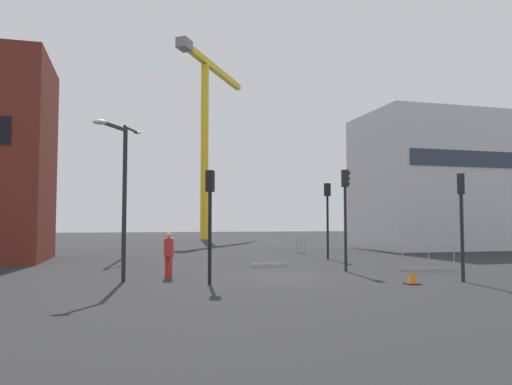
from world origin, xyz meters
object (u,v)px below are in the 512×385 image
Objects in this scene: traffic_light_island at (210,207)px; pedestrian_walking at (169,252)px; traffic_light_near at (345,203)px; traffic_cone_by_barrier at (412,278)px; traffic_light_median at (328,208)px; traffic_light_far at (461,208)px; streetlamp_short at (120,186)px; streetlamp_tall at (126,179)px; construction_crane at (206,116)px.

traffic_light_island is 2.91m from pedestrian_walking.
traffic_light_near is 5.00m from traffic_cone_by_barrier.
traffic_light_median reaches higher than traffic_light_island.
traffic_light_median reaches higher than traffic_light_far.
pedestrian_walking is (-9.53, 3.72, -1.54)m from traffic_light_far.
pedestrian_walking is 8.47m from traffic_cone_by_barrier.
streetlamp_short is 13.37m from traffic_light_median.
pedestrian_walking is (-1.14, 2.17, -1.57)m from traffic_light_island.
traffic_light_near is at bearing 3.67° from pedestrian_walking.
streetlamp_tall is 17.86m from traffic_light_far.
traffic_light_near reaches higher than traffic_light_far.
construction_crane reaches higher than traffic_cone_by_barrier.
traffic_light_near is 6.62m from traffic_light_island.
construction_crane reaches higher than traffic_light_far.
traffic_light_island is at bearing -156.55° from traffic_light_near.
construction_crane reaches higher than traffic_light_near.
traffic_light_island reaches higher than traffic_cone_by_barrier.
traffic_light_near is 9.24× the size of traffic_cone_by_barrier.
traffic_light_island is (-6.07, -2.63, -0.28)m from traffic_light_near.
traffic_light_near is at bearing -47.85° from streetlamp_tall.
pedestrian_walking is at bearing -143.31° from traffic_light_median.
streetlamp_short reaches higher than traffic_light_far.
streetlamp_short is at bearing -103.12° from construction_crane.
pedestrian_walking is at bearing 117.66° from traffic_light_island.
streetlamp_short is 1.44× the size of traffic_light_far.
traffic_light_median is 2.54× the size of pedestrian_walking.
streetlamp_short reaches higher than pedestrian_walking.
streetlamp_tall is at bearing -107.73° from construction_crane.
streetlamp_tall is 4.55× the size of pedestrian_walking.
streetlamp_short is 3.24× the size of pedestrian_walking.
traffic_light_island is at bearing -77.65° from streetlamp_tall.
traffic_light_near is at bearing -90.36° from construction_crane.
streetlamp_tall is 1.40× the size of streetlamp_short.
streetlamp_tall is 2.02× the size of traffic_light_far.
traffic_cone_by_barrier is at bearing -89.88° from construction_crane.
traffic_cone_by_barrier is at bearing -56.93° from streetlamp_tall.
traffic_cone_by_barrier is at bearing -85.67° from traffic_light_near.
construction_crane reaches higher than streetlamp_short.
pedestrian_walking is (-9.14, -6.81, -1.82)m from traffic_light_median.
streetlamp_tall reaches higher than traffic_light_far.
traffic_light_near reaches higher than pedestrian_walking.
traffic_light_island is 8.23× the size of traffic_cone_by_barrier.
construction_crane is at bearing 76.88° from streetlamp_short.
streetlamp_short reaches higher than traffic_light_median.
streetlamp_tall is 10.83m from pedestrian_walking.
streetlamp_tall reaches higher than streetlamp_short.
pedestrian_walking is (1.56, -10.14, -3.45)m from streetlamp_tall.
traffic_cone_by_barrier is (9.09, -13.95, -4.19)m from streetlamp_tall.
streetlamp_tall is 12.75m from traffic_light_island.
traffic_light_median is at bearing 48.30° from traffic_light_island.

